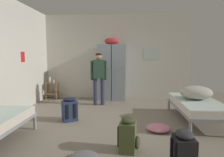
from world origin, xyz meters
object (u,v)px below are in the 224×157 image
(locker_bank, at_px, (112,71))
(clothes_pile_pink, at_px, (158,128))
(bed_right, at_px, (197,105))
(backpack_black, at_px, (185,152))
(person_traveler, at_px, (99,74))
(water_bottle, at_px, (50,79))
(lotion_bottle, at_px, (54,81))
(bedding_heap, at_px, (196,92))
(backpack_navy, at_px, (70,109))
(shelf_unit, at_px, (52,89))
(backpack_olive, at_px, (129,135))
(clothes_pile_grey, at_px, (84,157))

(locker_bank, xyz_separation_m, clothes_pile_pink, (1.11, -2.86, -0.91))
(bed_right, height_order, backpack_black, backpack_black)
(person_traveler, xyz_separation_m, water_bottle, (-1.78, 0.73, -0.26))
(backpack_black, bearing_deg, lotion_bottle, 127.41)
(bedding_heap, bearing_deg, clothes_pile_pink, -141.44)
(bedding_heap, xyz_separation_m, water_bottle, (-4.19, 2.03, 0.04))
(person_traveler, xyz_separation_m, backpack_navy, (-0.48, -1.54, -0.68))
(bedding_heap, relative_size, person_traveler, 0.46)
(shelf_unit, xyz_separation_m, backpack_navy, (1.22, -2.25, -0.09))
(backpack_navy, bearing_deg, locker_bank, 70.79)
(backpack_black, xyz_separation_m, backpack_olive, (-0.70, 0.53, 0.00))
(bed_right, relative_size, backpack_black, 3.45)
(shelf_unit, xyz_separation_m, water_bottle, (-0.08, 0.02, 0.33))
(locker_bank, bearing_deg, bedding_heap, -45.29)
(person_traveler, bearing_deg, backpack_olive, -74.03)
(lotion_bottle, bearing_deg, person_traveler, -22.45)
(water_bottle, distance_m, clothes_pile_grey, 4.53)
(person_traveler, relative_size, water_bottle, 6.39)
(shelf_unit, distance_m, bed_right, 4.61)
(bedding_heap, relative_size, clothes_pile_grey, 1.73)
(backpack_navy, bearing_deg, bedding_heap, 4.83)
(water_bottle, distance_m, clothes_pile_pink, 4.31)
(locker_bank, relative_size, clothes_pile_grey, 4.94)
(clothes_pile_pink, bearing_deg, clothes_pile_grey, -135.26)
(backpack_black, bearing_deg, bedding_heap, 68.32)
(bedding_heap, bearing_deg, locker_bank, 134.71)
(locker_bank, distance_m, bed_right, 3.07)
(lotion_bottle, bearing_deg, backpack_navy, -62.51)
(shelf_unit, height_order, bed_right, shelf_unit)
(backpack_black, relative_size, clothes_pile_pink, 1.17)
(locker_bank, relative_size, backpack_navy, 3.76)
(backpack_black, distance_m, backpack_navy, 2.80)
(bed_right, bearing_deg, backpack_olive, -135.19)
(person_traveler, distance_m, backpack_black, 3.86)
(person_traveler, height_order, water_bottle, person_traveler)
(locker_bank, relative_size, person_traveler, 1.33)
(shelf_unit, relative_size, bedding_heap, 0.79)
(clothes_pile_pink, relative_size, clothes_pile_grey, 1.12)
(backpack_olive, bearing_deg, clothes_pile_pink, 55.55)
(lotion_bottle, bearing_deg, clothes_pile_pink, -41.65)
(backpack_black, bearing_deg, clothes_pile_grey, 171.96)
(lotion_bottle, distance_m, backpack_navy, 2.52)
(bedding_heap, bearing_deg, person_traveler, 151.74)
(clothes_pile_grey, bearing_deg, backpack_olive, 28.51)
(locker_bank, bearing_deg, water_bottle, -178.23)
(shelf_unit, distance_m, backpack_black, 5.30)
(person_traveler, relative_size, backpack_black, 2.84)
(person_traveler, distance_m, backpack_navy, 1.75)
(bedding_heap, height_order, backpack_olive, bedding_heap)
(water_bottle, xyz_separation_m, backpack_navy, (1.30, -2.27, -0.42))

